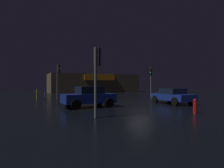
# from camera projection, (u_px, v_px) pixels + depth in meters

# --- Properties ---
(ground_plane) EXTENTS (120.00, 120.00, 0.00)m
(ground_plane) POSITION_uv_depth(u_px,v_px,m) (139.00, 102.00, 18.91)
(ground_plane) COLOR black
(store_building) EXTENTS (21.31, 8.50, 4.35)m
(store_building) POSITION_uv_depth(u_px,v_px,m) (94.00, 83.00, 46.47)
(store_building) COLOR brown
(store_building) RESTS_ON ground
(traffic_signal_main) EXTENTS (0.42, 0.42, 3.71)m
(traffic_signal_main) POSITION_uv_depth(u_px,v_px,m) (97.00, 68.00, 9.89)
(traffic_signal_main) COLOR #595B60
(traffic_signal_main) RESTS_ON ground
(traffic_signal_opposite) EXTENTS (0.42, 0.42, 4.34)m
(traffic_signal_opposite) POSITION_uv_depth(u_px,v_px,m) (151.00, 76.00, 27.09)
(traffic_signal_opposite) COLOR #595B60
(traffic_signal_opposite) RESTS_ON ground
(traffic_signal_cross_right) EXTENTS (0.42, 0.42, 4.18)m
(traffic_signal_cross_right) POSITION_uv_depth(u_px,v_px,m) (58.00, 74.00, 22.27)
(traffic_signal_cross_right) COLOR #595B60
(traffic_signal_cross_right) RESTS_ON ground
(car_near) EXTENTS (2.12, 4.15, 1.41)m
(car_near) POSITION_uv_depth(u_px,v_px,m) (172.00, 96.00, 17.03)
(car_near) COLOR navy
(car_near) RESTS_ON ground
(car_crossing) EXTENTS (4.04, 2.23, 1.61)m
(car_crossing) POSITION_uv_depth(u_px,v_px,m) (89.00, 97.00, 14.45)
(car_crossing) COLOR navy
(car_crossing) RESTS_ON ground
(fire_hydrant) EXTENTS (0.22, 0.22, 0.89)m
(fire_hydrant) POSITION_uv_depth(u_px,v_px,m) (195.00, 106.00, 11.39)
(fire_hydrant) COLOR red
(fire_hydrant) RESTS_ON ground
(bollard_kerb_a) EXTENTS (0.11, 0.11, 1.26)m
(bollard_kerb_a) POSITION_uv_depth(u_px,v_px,m) (37.00, 94.00, 21.98)
(bollard_kerb_a) COLOR gold
(bollard_kerb_a) RESTS_ON ground
(bollard_kerb_b) EXTENTS (0.11, 0.11, 0.91)m
(bollard_kerb_b) POSITION_uv_depth(u_px,v_px,m) (45.00, 96.00, 22.47)
(bollard_kerb_b) COLOR #595B60
(bollard_kerb_b) RESTS_ON ground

